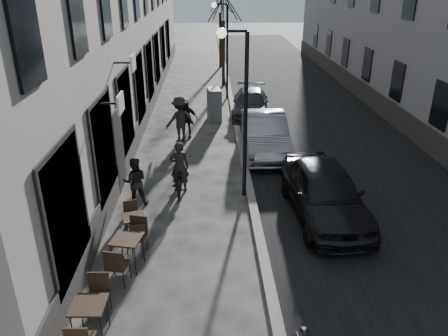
{
  "coord_description": "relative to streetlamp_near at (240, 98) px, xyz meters",
  "views": [
    {
      "loc": [
        -1.1,
        -6.27,
        6.39
      ],
      "look_at": [
        -0.71,
        4.08,
        1.8
      ],
      "focal_mm": 35.0,
      "sensor_mm": 36.0,
      "label": 1
    }
  ],
  "objects": [
    {
      "name": "kerb",
      "position": [
        0.37,
        10.0,
        -3.1
      ],
      "size": [
        0.25,
        60.0,
        0.12
      ],
      "primitive_type": "cube",
      "color": "gray",
      "rests_on": "ground"
    },
    {
      "name": "road",
      "position": [
        4.02,
        10.0,
        -3.16
      ],
      "size": [
        7.3,
        60.0,
        0.0
      ],
      "primitive_type": "cube",
      "color": "black",
      "rests_on": "ground"
    },
    {
      "name": "cyclist_rider",
      "position": [
        -1.86,
        0.41,
        -2.33
      ],
      "size": [
        0.61,
        0.41,
        1.67
      ],
      "primitive_type": "imported",
      "rotation": [
        0.0,
        0.0,
        3.13
      ],
      "color": "black",
      "rests_on": "ground"
    },
    {
      "name": "utility_cabinet",
      "position": [
        -0.63,
        7.78,
        -2.39
      ],
      "size": [
        0.7,
        1.09,
        1.54
      ],
      "primitive_type": "cube",
      "rotation": [
        0.0,
        0.0,
        0.14
      ],
      "color": "#5E5E60",
      "rests_on": "ground"
    },
    {
      "name": "pedestrian_far",
      "position": [
        -1.86,
        5.49,
        -2.34
      ],
      "size": [
        0.97,
        0.42,
        1.65
      ],
      "primitive_type": "imported",
      "rotation": [
        0.0,
        0.0,
        0.02
      ],
      "color": "black",
      "rests_on": "ground"
    },
    {
      "name": "bistro_set_a",
      "position": [
        -3.22,
        -5.78,
        -2.69
      ],
      "size": [
        0.65,
        1.57,
        0.92
      ],
      "rotation": [
        0.0,
        0.0,
        -0.03
      ],
      "color": "#302315",
      "rests_on": "ground"
    },
    {
      "name": "car_mid",
      "position": [
        1.27,
        3.67,
        -2.41
      ],
      "size": [
        1.62,
        4.55,
        1.5
      ],
      "primitive_type": "imported",
      "rotation": [
        0.0,
        0.0,
        -0.01
      ],
      "color": "#9D9EA5",
      "rests_on": "ground"
    },
    {
      "name": "bistro_set_c",
      "position": [
        -2.9,
        -2.4,
        -2.74
      ],
      "size": [
        0.74,
        1.42,
        0.81
      ],
      "rotation": [
        0.0,
        0.0,
        0.28
      ],
      "color": "#302315",
      "rests_on": "ground"
    },
    {
      "name": "pedestrian_mid",
      "position": [
        -2.08,
        4.99,
        -2.21
      ],
      "size": [
        1.41,
        1.14,
        1.9
      ],
      "primitive_type": "imported",
      "rotation": [
        0.0,
        0.0,
        3.55
      ],
      "color": "#262522",
      "rests_on": "ground"
    },
    {
      "name": "bistro_set_b",
      "position": [
        -2.86,
        -3.62,
        -2.67
      ],
      "size": [
        0.79,
        1.68,
        0.96
      ],
      "rotation": [
        0.0,
        0.0,
        -0.22
      ],
      "color": "#302315",
      "rests_on": "ground"
    },
    {
      "name": "pedestrian_near",
      "position": [
        -3.14,
        -0.45,
        -2.41
      ],
      "size": [
        0.79,
        0.64,
        1.51
      ],
      "primitive_type": "imported",
      "rotation": [
        0.0,
        0.0,
        3.24
      ],
      "color": "black",
      "rests_on": "ground"
    },
    {
      "name": "bicycle",
      "position": [
        -1.86,
        0.41,
        -2.65
      ],
      "size": [
        0.71,
        1.95,
        1.02
      ],
      "primitive_type": "imported",
      "rotation": [
        0.0,
        0.0,
        3.13
      ],
      "color": "black",
      "rests_on": "ground"
    },
    {
      "name": "car_near",
      "position": [
        2.33,
        -1.39,
        -2.38
      ],
      "size": [
        2.05,
        4.65,
        1.56
      ],
      "primitive_type": "imported",
      "rotation": [
        0.0,
        0.0,
        0.05
      ],
      "color": "black",
      "rests_on": "ground"
    },
    {
      "name": "streetlamp_far",
      "position": [
        0.0,
        12.0,
        0.0
      ],
      "size": [
        0.9,
        0.28,
        5.09
      ],
      "color": "black",
      "rests_on": "ground"
    },
    {
      "name": "tree_far",
      "position": [
        0.07,
        21.0,
        1.5
      ],
      "size": [
        2.4,
        2.4,
        5.7
      ],
      "color": "black",
      "rests_on": "ground"
    },
    {
      "name": "streetlamp_near",
      "position": [
        0.0,
        0.0,
        0.0
      ],
      "size": [
        0.9,
        0.28,
        5.09
      ],
      "color": "black",
      "rests_on": "ground"
    },
    {
      "name": "car_far",
      "position": [
        1.17,
        8.55,
        -2.55
      ],
      "size": [
        2.14,
        4.38,
        1.23
      ],
      "primitive_type": "imported",
      "rotation": [
        0.0,
        0.0,
        -0.1
      ],
      "color": "#31323A",
      "rests_on": "ground"
    },
    {
      "name": "tree_near",
      "position": [
        0.07,
        15.0,
        1.5
      ],
      "size": [
        2.4,
        2.4,
        5.7
      ],
      "color": "black",
      "rests_on": "ground"
    }
  ]
}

